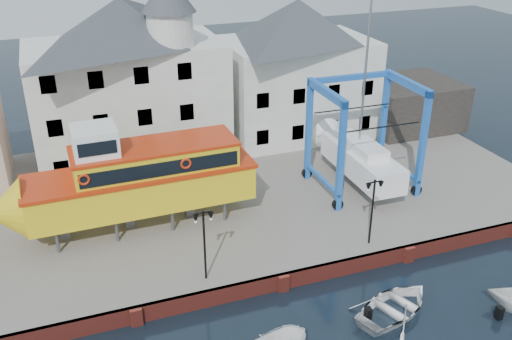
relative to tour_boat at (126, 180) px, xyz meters
name	(u,v)px	position (x,y,z in m)	size (l,w,h in m)	color
ground	(283,290)	(6.96, -7.93, -4.22)	(140.00, 140.00, 0.00)	black
hardstanding	(223,193)	(6.96, 3.07, -3.72)	(44.00, 22.00, 1.00)	#5F5A55
quay_wall	(282,282)	(6.96, -7.82, -3.72)	(44.00, 0.47, 1.00)	maroon
building_white_main	(129,78)	(2.09, 10.47, 3.12)	(14.00, 8.30, 14.00)	silver
building_white_right	(296,68)	(15.96, 11.07, 2.37)	(12.00, 8.00, 11.20)	silver
shed_dark	(408,103)	(25.96, 9.07, -1.22)	(8.00, 7.00, 4.00)	black
lamp_post_left	(204,228)	(2.96, -6.73, -0.05)	(1.12, 0.32, 4.20)	black
lamp_post_right	(374,196)	(12.96, -6.73, -0.05)	(1.12, 0.32, 4.20)	black
tour_boat	(126,180)	(0.00, 0.00, 0.00)	(15.76, 4.03, 6.84)	#59595E
travel_lift	(356,150)	(16.11, 0.79, -0.82)	(6.81, 9.58, 14.43)	blue
motorboat_b	(394,313)	(11.69, -11.67, -4.22)	(3.49, 4.89, 1.01)	white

